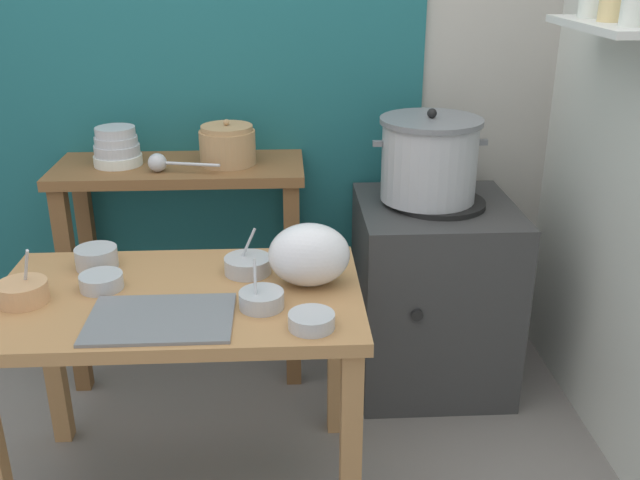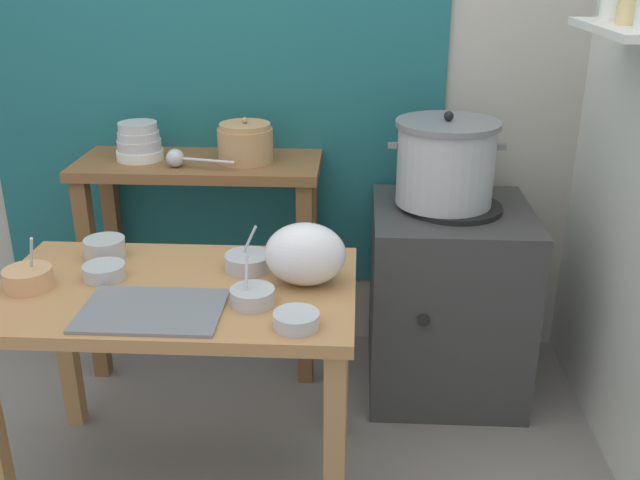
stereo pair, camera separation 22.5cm
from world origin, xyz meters
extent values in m
cube|color=#B2ADA3|center=(0.10, 1.10, 1.30)|extent=(4.40, 0.10, 2.60)
cube|color=#1E6066|center=(-0.15, 1.04, 1.35)|extent=(1.90, 0.02, 2.10)
cube|color=silver|center=(1.25, 0.40, 1.45)|extent=(0.20, 0.56, 0.02)
cylinder|color=silver|center=(1.25, 0.25, 1.50)|extent=(0.07, 0.07, 0.09)
cylinder|color=#E5C684|center=(1.25, 0.40, 1.51)|extent=(0.08, 0.08, 0.09)
cylinder|color=silver|center=(1.25, 0.55, 1.51)|extent=(0.08, 0.08, 0.09)
cube|color=#B27F4C|center=(-0.10, 0.07, 0.70)|extent=(1.10, 0.66, 0.04)
cube|color=#B27F4C|center=(0.40, -0.21, 0.34)|extent=(0.06, 0.06, 0.68)
cube|color=#B27F4C|center=(-0.60, 0.35, 0.34)|extent=(0.06, 0.06, 0.68)
cube|color=#B27F4C|center=(0.40, 0.35, 0.34)|extent=(0.06, 0.06, 0.68)
cube|color=brown|center=(-0.18, 0.83, 0.88)|extent=(0.96, 0.40, 0.04)
cube|color=brown|center=(-0.61, 0.68, 0.43)|extent=(0.06, 0.06, 0.86)
cube|color=brown|center=(0.25, 0.68, 0.43)|extent=(0.06, 0.06, 0.86)
cube|color=brown|center=(-0.61, 0.98, 0.43)|extent=(0.06, 0.06, 0.86)
cube|color=brown|center=(0.25, 0.98, 0.43)|extent=(0.06, 0.06, 0.86)
cube|color=#383838|center=(0.82, 0.70, 0.38)|extent=(0.60, 0.60, 0.76)
cylinder|color=black|center=(0.82, 0.70, 0.77)|extent=(0.36, 0.36, 0.02)
cylinder|color=black|center=(0.70, 0.40, 0.45)|extent=(0.04, 0.02, 0.04)
cylinder|color=#B7BABF|center=(0.78, 0.72, 0.93)|extent=(0.36, 0.36, 0.29)
cylinder|color=slate|center=(0.78, 0.72, 1.08)|extent=(0.38, 0.38, 0.02)
sphere|color=black|center=(0.78, 0.72, 1.11)|extent=(0.04, 0.04, 0.04)
cube|color=slate|center=(0.58, 0.72, 1.00)|extent=(0.04, 0.02, 0.02)
cube|color=slate|center=(0.98, 0.72, 1.00)|extent=(0.04, 0.02, 0.02)
cylinder|color=tan|center=(0.01, 0.83, 0.96)|extent=(0.22, 0.22, 0.13)
cylinder|color=tan|center=(0.01, 0.83, 1.04)|extent=(0.20, 0.20, 0.02)
sphere|color=tan|center=(0.01, 0.83, 1.06)|extent=(0.02, 0.02, 0.02)
cylinder|color=silver|center=(-0.41, 0.84, 0.92)|extent=(0.18, 0.18, 0.04)
cylinder|color=#B7BABF|center=(-0.41, 0.84, 0.96)|extent=(0.17, 0.17, 0.04)
cylinder|color=#B7BABF|center=(-0.41, 0.84, 1.00)|extent=(0.16, 0.16, 0.03)
cylinder|color=#B7BABF|center=(-0.41, 0.84, 1.03)|extent=(0.15, 0.15, 0.04)
sphere|color=#B7BABF|center=(-0.24, 0.74, 0.94)|extent=(0.07, 0.07, 0.07)
cylinder|color=#B7BABF|center=(-0.11, 0.71, 0.94)|extent=(0.20, 0.06, 0.01)
cube|color=slate|center=(-0.12, -0.10, 0.72)|extent=(0.40, 0.28, 0.01)
ellipsoid|color=white|center=(0.30, 0.11, 0.82)|extent=(0.25, 0.18, 0.20)
cylinder|color=tan|center=(-0.53, 0.03, 0.75)|extent=(0.14, 0.14, 0.06)
cylinder|color=#BFB28C|center=(-0.53, 0.03, 0.78)|extent=(0.12, 0.12, 0.01)
cylinder|color=#B7BABF|center=(-0.52, 0.05, 0.81)|extent=(0.07, 0.08, 0.17)
cylinder|color=#B7BABF|center=(-0.38, 0.27, 0.75)|extent=(0.13, 0.13, 0.07)
cylinder|color=#BFB28C|center=(-0.38, 0.27, 0.78)|extent=(0.11, 0.11, 0.01)
cylinder|color=#B7BABF|center=(-0.33, 0.11, 0.74)|extent=(0.13, 0.13, 0.05)
cylinder|color=brown|center=(-0.33, 0.11, 0.76)|extent=(0.11, 0.11, 0.01)
cylinder|color=#B7BABF|center=(0.16, -0.03, 0.74)|extent=(0.13, 0.13, 0.05)
cylinder|color=beige|center=(0.16, -0.03, 0.76)|extent=(0.11, 0.11, 0.01)
cylinder|color=#B7BABF|center=(0.14, -0.04, 0.79)|extent=(0.01, 0.08, 0.14)
cylinder|color=#B7BABF|center=(0.11, 0.21, 0.75)|extent=(0.15, 0.15, 0.05)
cylinder|color=beige|center=(0.11, 0.21, 0.77)|extent=(0.13, 0.13, 0.01)
cylinder|color=#B7BABF|center=(0.10, 0.22, 0.79)|extent=(0.07, 0.03, 0.14)
cylinder|color=#B7BABF|center=(0.30, -0.16, 0.74)|extent=(0.13, 0.13, 0.04)
cylinder|color=maroon|center=(0.30, -0.16, 0.76)|extent=(0.11, 0.11, 0.01)
camera|label=1|loc=(0.23, -1.86, 1.67)|focal=40.06mm
camera|label=2|loc=(0.45, -1.86, 1.67)|focal=40.06mm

